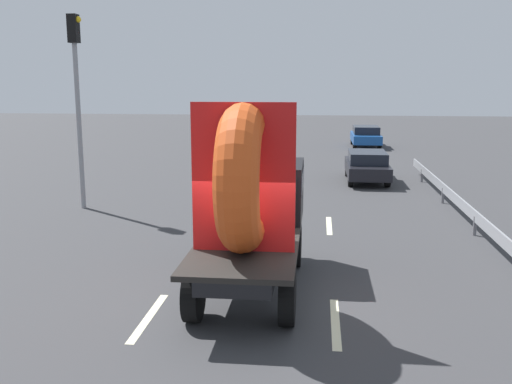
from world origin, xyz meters
TOP-DOWN VIEW (x-y plane):
  - ground_plane at (0.00, 0.00)m, footprint 120.00×120.00m
  - flatbed_truck at (-0.10, 1.06)m, footprint 2.02×5.39m
  - distant_sedan at (3.33, 14.24)m, footprint 1.71×3.99m
  - traffic_light at (-6.69, 7.97)m, footprint 0.42×0.36m
  - guardrail at (5.66, 7.88)m, footprint 0.10×17.33m
  - lane_dash_left_near at (-1.82, -0.84)m, footprint 0.16×2.26m
  - lane_dash_left_far at (-1.82, 7.27)m, footprint 0.16×2.70m
  - lane_dash_right_near at (1.61, -0.72)m, footprint 0.16×2.25m
  - lane_dash_right_far at (1.61, 6.40)m, footprint 0.16×2.18m
  - oncoming_car at (4.28, 27.34)m, footprint 1.76×4.11m

SIDE VIEW (x-z plane):
  - ground_plane at x=0.00m, z-range 0.00..0.00m
  - lane_dash_left_near at x=-1.82m, z-range 0.00..0.01m
  - lane_dash_left_far at x=-1.82m, z-range 0.00..0.01m
  - lane_dash_right_near at x=1.61m, z-range 0.00..0.01m
  - lane_dash_right_far at x=1.61m, z-range 0.00..0.01m
  - guardrail at x=5.66m, z-range 0.18..0.89m
  - distant_sedan at x=3.33m, z-range 0.05..1.35m
  - oncoming_car at x=4.28m, z-range 0.05..1.39m
  - flatbed_truck at x=-0.10m, z-range -0.07..3.86m
  - traffic_light at x=-6.69m, z-range 0.93..7.30m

